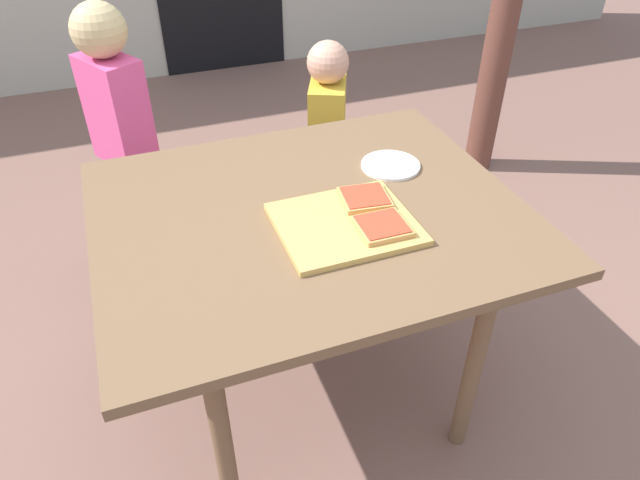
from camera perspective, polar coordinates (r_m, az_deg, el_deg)
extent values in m
plane|color=#815B50|center=(2.09, -0.81, -14.06)|extent=(16.00, 16.00, 0.00)
cube|color=brown|center=(1.59, -1.04, 2.50)|extent=(1.16, 0.97, 0.03)
cylinder|color=brown|center=(1.55, -9.56, -19.20)|extent=(0.05, 0.05, 0.71)
cylinder|color=brown|center=(1.74, 14.95, -11.79)|extent=(0.05, 0.05, 0.71)
cylinder|color=brown|center=(2.05, -14.06, -2.69)|extent=(0.05, 0.05, 0.71)
cylinder|color=brown|center=(2.20, 4.84, 1.52)|extent=(0.05, 0.05, 0.71)
cube|color=tan|center=(1.52, 2.48, 1.59)|extent=(0.35, 0.31, 0.02)
cube|color=tan|center=(1.49, 6.14, 1.33)|extent=(0.13, 0.13, 0.01)
cube|color=#C74229|center=(1.48, 6.17, 1.59)|extent=(0.12, 0.11, 0.00)
cube|color=tan|center=(1.59, 4.43, 4.15)|extent=(0.14, 0.14, 0.01)
cube|color=#C74229|center=(1.59, 4.44, 4.40)|extent=(0.13, 0.13, 0.00)
cylinder|color=white|center=(1.79, 6.96, 7.32)|extent=(0.18, 0.18, 0.01)
cylinder|color=#3B3D4C|center=(2.54, -18.07, 2.78)|extent=(0.09, 0.09, 0.54)
cylinder|color=#3B3D4C|center=(2.44, -16.29, 1.56)|extent=(0.09, 0.09, 0.54)
cube|color=#E54C8C|center=(2.27, -19.37, 11.91)|extent=(0.23, 0.28, 0.39)
sphere|color=#D0B47D|center=(2.17, -20.99, 18.79)|extent=(0.19, 0.19, 0.19)
cylinder|color=#31504A|center=(2.65, 0.76, 4.79)|extent=(0.09, 0.09, 0.42)
cylinder|color=#31504A|center=(2.54, 0.57, 3.10)|extent=(0.09, 0.09, 0.42)
cube|color=gold|center=(2.41, 0.73, 11.52)|extent=(0.23, 0.28, 0.34)
sphere|color=#DD9E83|center=(2.31, 0.78, 17.13)|extent=(0.16, 0.16, 0.16)
cylinder|color=brown|center=(3.08, 17.92, 21.28)|extent=(0.14, 0.14, 1.74)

